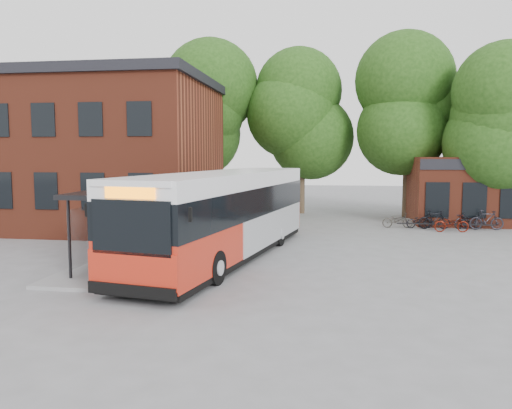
# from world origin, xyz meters

# --- Properties ---
(ground) EXTENTS (100.00, 100.00, 0.00)m
(ground) POSITION_xyz_m (0.00, 0.00, 0.00)
(ground) COLOR slate
(station_building) EXTENTS (18.40, 10.40, 8.50)m
(station_building) POSITION_xyz_m (-13.00, 9.00, 4.25)
(station_building) COLOR maroon
(station_building) RESTS_ON ground
(bus_shelter) EXTENTS (3.60, 7.00, 2.90)m
(bus_shelter) POSITION_xyz_m (-4.50, -1.00, 1.45)
(bus_shelter) COLOR black
(bus_shelter) RESTS_ON ground
(bike_rail) EXTENTS (5.20, 0.10, 0.38)m
(bike_rail) POSITION_xyz_m (9.28, 10.00, 0.19)
(bike_rail) COLOR black
(bike_rail) RESTS_ON ground
(tree_0) EXTENTS (7.92, 7.92, 11.00)m
(tree_0) POSITION_xyz_m (-6.00, 16.00, 5.50)
(tree_0) COLOR #1C3F10
(tree_0) RESTS_ON ground
(tree_1) EXTENTS (7.92, 7.92, 10.40)m
(tree_1) POSITION_xyz_m (1.00, 17.00, 5.20)
(tree_1) COLOR #1C3F10
(tree_1) RESTS_ON ground
(tree_2) EXTENTS (7.92, 7.92, 11.00)m
(tree_2) POSITION_xyz_m (8.00, 16.00, 5.50)
(tree_2) COLOR #1C3F10
(tree_2) RESTS_ON ground
(tree_3) EXTENTS (7.04, 7.04, 9.28)m
(tree_3) POSITION_xyz_m (13.00, 12.00, 4.64)
(tree_3) COLOR #1C3F10
(tree_3) RESTS_ON ground
(city_bus) EXTENTS (5.31, 13.92, 3.46)m
(city_bus) POSITION_xyz_m (-1.14, 1.01, 1.73)
(city_bus) COLOR red
(city_bus) RESTS_ON ground
(bicycle_0) EXTENTS (1.72, 0.69, 0.88)m
(bicycle_0) POSITION_xyz_m (6.80, 10.64, 0.44)
(bicycle_0) COLOR #3B3933
(bicycle_0) RESTS_ON ground
(bicycle_2) EXTENTS (1.65, 0.91, 0.82)m
(bicycle_2) POSITION_xyz_m (8.05, 10.77, 0.41)
(bicycle_2) COLOR black
(bicycle_2) RESTS_ON ground
(bicycle_3) EXTENTS (1.83, 0.71, 1.07)m
(bicycle_3) POSITION_xyz_m (8.77, 10.44, 0.53)
(bicycle_3) COLOR black
(bicycle_3) RESTS_ON ground
(bicycle_4) EXTENTS (1.85, 0.76, 0.95)m
(bicycle_4) POSITION_xyz_m (9.45, 9.42, 0.48)
(bicycle_4) COLOR #551208
(bicycle_4) RESTS_ON ground
(bicycle_5) EXTENTS (1.58, 1.02, 0.92)m
(bicycle_5) POSITION_xyz_m (10.11, 10.99, 0.46)
(bicycle_5) COLOR black
(bicycle_5) RESTS_ON ground
(bicycle_6) EXTENTS (1.93, 1.15, 0.96)m
(bicycle_6) POSITION_xyz_m (10.72, 10.81, 0.48)
(bicycle_6) COLOR black
(bicycle_6) RESTS_ON ground
(bicycle_7) EXTENTS (1.86, 0.61, 1.10)m
(bicycle_7) POSITION_xyz_m (11.56, 10.53, 0.55)
(bicycle_7) COLOR #222129
(bicycle_7) RESTS_ON ground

